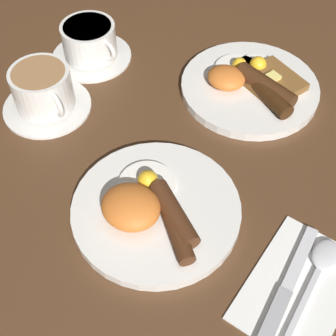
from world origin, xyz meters
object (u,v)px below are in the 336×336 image
at_px(teacup_near, 44,92).
at_px(teacup_far, 90,44).
at_px(breakfast_plate_near, 153,209).
at_px(spoon, 321,266).
at_px(breakfast_plate_far, 251,85).
at_px(knife, 286,291).

relative_size(teacup_near, teacup_far, 1.00).
bearing_deg(breakfast_plate_near, spoon, 11.02).
distance_m(breakfast_plate_near, teacup_far, 0.36).
height_order(breakfast_plate_far, teacup_far, teacup_far).
xyz_separation_m(breakfast_plate_far, teacup_near, (-0.26, -0.21, 0.02)).
xyz_separation_m(breakfast_plate_near, teacup_far, (-0.28, 0.22, 0.02)).
relative_size(breakfast_plate_near, teacup_near, 1.60).
distance_m(breakfast_plate_near, breakfast_plate_far, 0.30).
height_order(breakfast_plate_far, spoon, breakfast_plate_far).
distance_m(breakfast_plate_far, spoon, 0.33).
bearing_deg(knife, teacup_near, 76.35).
height_order(teacup_far, knife, teacup_far).
bearing_deg(teacup_near, spoon, -4.61).
bearing_deg(breakfast_plate_far, teacup_far, -165.80).
xyz_separation_m(teacup_far, knife, (0.48, -0.23, -0.02)).
height_order(knife, spoon, spoon).
bearing_deg(teacup_near, knife, -11.38).
bearing_deg(knife, teacup_far, 61.58).
bearing_deg(teacup_far, breakfast_plate_far, 14.20).
bearing_deg(spoon, breakfast_plate_near, 101.18).
distance_m(teacup_far, knife, 0.53).
height_order(breakfast_plate_near, spoon, breakfast_plate_near).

